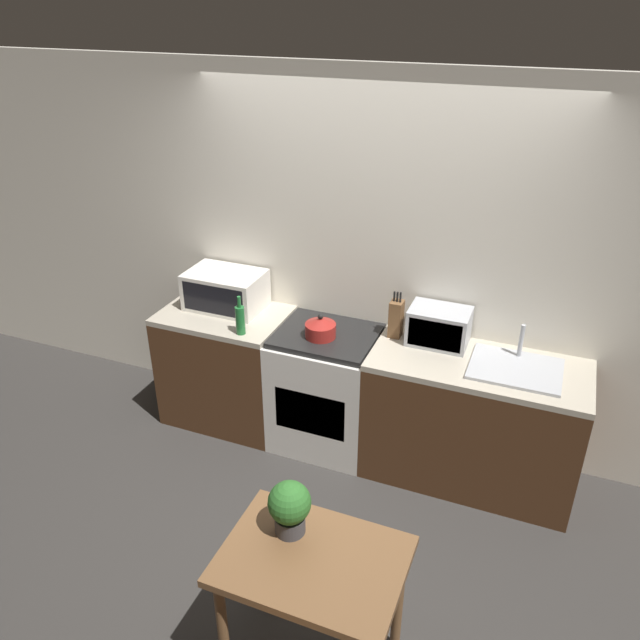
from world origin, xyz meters
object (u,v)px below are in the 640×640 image
object	(u,v)px
stove_range	(326,388)
dining_table	(313,576)
toaster_oven	(439,327)
microwave	(225,290)
bottle	(240,319)
kettle	(321,327)

from	to	relation	value
stove_range	dining_table	size ratio (longest dim) A/B	1.10
toaster_oven	microwave	bearing A→B (deg)	-178.04
stove_range	dining_table	distance (m)	1.78
bottle	toaster_oven	size ratio (longest dim) A/B	0.71
microwave	toaster_oven	world-z (taller)	microwave
bottle	microwave	bearing A→B (deg)	132.54
kettle	dining_table	distance (m)	1.76
bottle	dining_table	world-z (taller)	bottle
toaster_oven	dining_table	size ratio (longest dim) A/B	0.48
microwave	dining_table	xyz separation A→B (m)	(1.42, -1.77, -0.41)
dining_table	kettle	bearing A→B (deg)	110.75
microwave	dining_table	world-z (taller)	microwave
microwave	bottle	world-z (taller)	bottle
stove_range	kettle	xyz separation A→B (m)	(-0.02, -0.06, 0.52)
microwave	stove_range	bearing A→B (deg)	-7.00
kettle	toaster_oven	bearing A→B (deg)	15.73
microwave	toaster_oven	bearing A→B (deg)	1.96
stove_range	dining_table	xyz separation A→B (m)	(0.59, -1.67, 0.18)
bottle	dining_table	size ratio (longest dim) A/B	0.34
stove_range	microwave	distance (m)	1.03
microwave	bottle	xyz separation A→B (m)	(0.29, -0.32, -0.03)
stove_range	microwave	size ratio (longest dim) A/B	1.64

